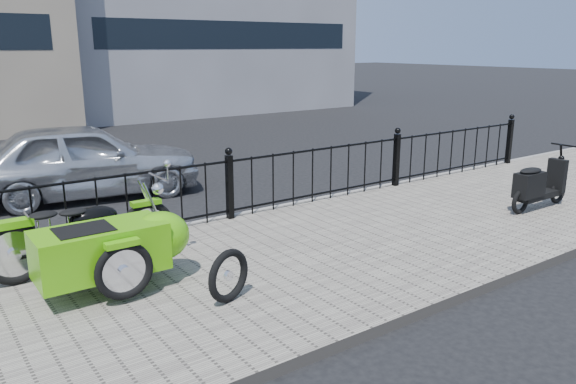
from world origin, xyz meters
TOP-DOWN VIEW (x-y plane):
  - ground at (0.00, 0.00)m, footprint 120.00×120.00m
  - sidewalk at (0.00, -0.50)m, footprint 30.00×3.80m
  - curb at (0.00, 1.44)m, footprint 30.00×0.10m
  - iron_fence at (0.00, 1.30)m, footprint 14.11×0.11m
  - motorcycle_sidecar at (-2.20, -0.06)m, footprint 2.28×1.48m
  - scooter at (4.17, -1.08)m, footprint 1.45×0.42m
  - spare_tire at (-1.42, -1.15)m, footprint 0.55×0.25m
  - sedan_car at (-1.26, 4.25)m, footprint 4.16×2.19m

SIDE VIEW (x-z plane):
  - ground at x=0.00m, z-range 0.00..0.00m
  - sidewalk at x=0.00m, z-range 0.00..0.12m
  - curb at x=0.00m, z-range 0.00..0.12m
  - spare_tire at x=-1.42m, z-range 0.12..0.67m
  - scooter at x=4.17m, z-range 0.01..0.99m
  - iron_fence at x=0.00m, z-range 0.05..1.12m
  - motorcycle_sidecar at x=-2.20m, z-range 0.10..1.09m
  - sedan_car at x=-1.26m, z-range 0.00..1.35m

